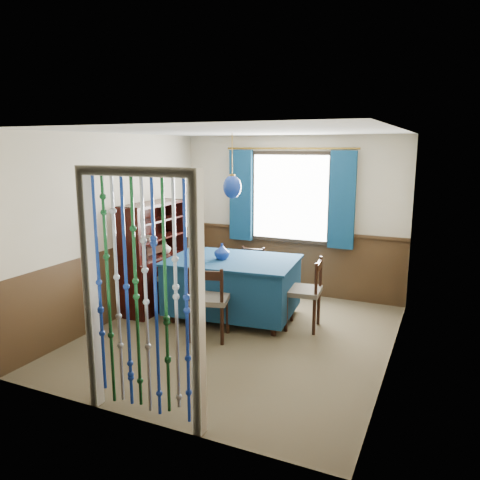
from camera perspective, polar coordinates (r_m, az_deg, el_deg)
The scene contains 22 objects.
floor at distance 5.96m, azimuth -0.22°, elevation -11.68°, with size 4.00×4.00×0.00m, color brown.
ceiling at distance 5.49m, azimuth -0.24°, elevation 13.11°, with size 4.00×4.00×0.00m, color silver.
wall_back at distance 7.43m, azimuth 6.23°, elevation 2.92°, with size 3.60×3.60×0.00m, color beige.
wall_front at distance 3.91m, azimuth -12.58°, elevation -4.99°, with size 3.60×3.60×0.00m, color beige.
wall_left at distance 6.54m, azimuth -14.73°, elevation 1.45°, with size 4.00×4.00×0.00m, color beige.
wall_right at distance 5.12m, azimuth 18.40°, elevation -1.43°, with size 4.00×4.00×0.00m, color beige.
wainscot_back at distance 7.56m, azimuth 6.07°, elevation -2.73°, with size 3.60×3.60×0.00m, color #3E2A17.
wainscot_front at distance 4.19m, azimuth -12.00°, elevation -14.82°, with size 3.60×3.60×0.00m, color #3E2A17.
wainscot_left at distance 6.69m, azimuth -14.30°, elevation -4.89°, with size 4.00×4.00×0.00m, color #3E2A17.
wainscot_right at distance 5.33m, azimuth 17.73°, elevation -9.30°, with size 4.00×4.00×0.00m, color #3E2A17.
window at distance 7.34m, azimuth 6.15°, elevation 5.18°, with size 1.32×0.12×1.42m, color black.
doorway at distance 4.02m, azimuth -11.94°, elevation -7.52°, with size 1.16×0.12×2.18m, color silver, non-canonical shape.
dining_table at distance 6.43m, azimuth -0.91°, elevation -5.41°, with size 1.83×1.35×0.83m.
chair_near at distance 5.73m, azimuth -3.84°, elevation -7.33°, with size 0.57×0.55×0.94m.
chair_far at distance 7.05m, azimuth 1.25°, elevation -4.16°, with size 0.44×0.43×0.84m.
chair_left at distance 6.82m, azimuth -9.07°, elevation -4.31°, with size 0.49×0.51×0.96m.
chair_right at distance 6.12m, azimuth 8.00°, elevation -6.26°, with size 0.49×0.51×0.93m.
sideboard at distance 6.94m, azimuth -10.42°, elevation -3.73°, with size 0.42×1.19×1.55m.
pendant_lamp at distance 6.18m, azimuth -0.95°, elevation 6.51°, with size 0.24×0.24×0.84m.
vase_table at distance 6.31m, azimuth -2.21°, elevation -1.48°, with size 0.19×0.19×0.20m, color navy.
bowl_shelf at distance 6.60m, azimuth -11.31°, elevation 0.26°, with size 0.23×0.23×0.06m, color beige.
vase_sideboard at distance 7.00m, azimuth -9.09°, elevation -0.85°, with size 0.18×0.18×0.19m, color beige.
Camera 1 is at (2.29, -4.98, 2.33)m, focal length 35.00 mm.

